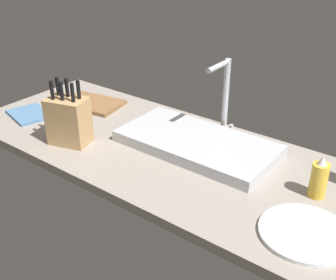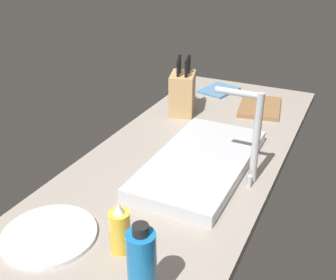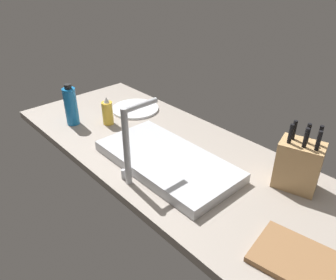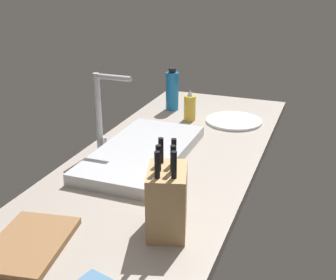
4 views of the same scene
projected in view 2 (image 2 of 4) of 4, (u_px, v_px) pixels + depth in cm
name	position (u px, v px, depth cm)	size (l,w,h in cm)	color
countertop_slab	(180.00, 165.00, 145.44)	(183.83, 65.96, 3.50)	gray
sink_basin	(201.00, 162.00, 139.54)	(59.08, 29.89, 4.20)	#B7BABF
faucet	(252.00, 131.00, 125.13)	(5.50, 15.10, 30.40)	#B7BABF
knife_block	(182.00, 93.00, 179.47)	(17.05, 13.92, 25.19)	tan
cutting_board	(260.00, 107.00, 187.29)	(26.31, 18.02, 1.80)	brown
soap_bottle	(120.00, 230.00, 101.20)	(5.37, 5.37, 14.25)	gold
water_bottle	(142.00, 268.00, 85.12)	(6.26, 6.26, 20.70)	#1970B7
dinner_plate	(49.00, 235.00, 108.23)	(25.28, 25.28, 1.20)	white
dish_towel	(219.00, 90.00, 208.40)	(18.78, 14.42, 1.20)	teal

